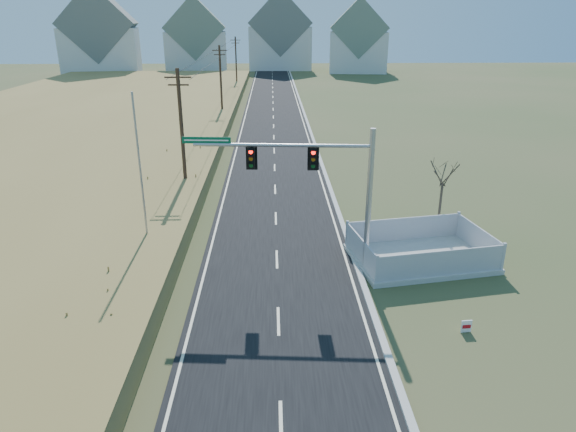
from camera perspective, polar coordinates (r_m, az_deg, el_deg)
The scene contains 16 objects.
ground at distance 24.11m, azimuth -1.14°, elevation -9.13°, with size 260.00×260.00×0.00m, color #394A24.
road at distance 71.84m, azimuth -1.65°, elevation 11.48°, with size 8.00×180.00×0.06m, color black.
curb at distance 71.96m, azimuth 1.72°, elevation 11.55°, with size 0.30×180.00×0.18m, color #B2AFA8.
reed_marsh at distance 66.32m, azimuth -23.15°, elevation 9.54°, with size 38.00×110.00×1.30m, color olive.
utility_pole_near at distance 37.13m, azimuth -11.71°, elevation 9.14°, with size 1.80×0.26×9.00m.
utility_pole_mid at distance 66.53m, azimuth -7.47°, elevation 14.59°, with size 1.80×0.26×9.00m.
utility_pole_far at distance 96.31m, azimuth -5.79°, elevation 16.66°, with size 1.80×0.26×9.00m.
condo_nw at distance 126.67m, azimuth -20.18°, elevation 17.99°, with size 17.69×13.38×19.05m.
condo_nnw at distance 130.14m, azimuth -10.19°, elevation 18.61°, with size 14.93×11.17×17.03m.
condo_n at distance 132.90m, azimuth -0.89°, elevation 19.26°, with size 15.27×10.20×18.54m.
condo_ne at distance 126.54m, azimuth 7.80°, elevation 18.63°, with size 14.12×10.51×16.52m.
traffic_signal_mast at distance 24.92m, azimuth 4.76°, elevation 3.24°, with size 9.27×1.02×7.39m.
fence_enclosure at distance 28.33m, azimuth 14.44°, elevation -4.29°, with size 7.76×5.94×1.61m.
open_sign at distance 22.82m, azimuth 19.20°, elevation -11.50°, with size 0.45×0.10×0.55m.
flagpole at distance 27.97m, azimuth -15.83°, elevation 2.34°, with size 0.40×0.40×8.80m.
bare_tree at distance 30.68m, azimuth 16.93°, elevation 4.67°, with size 1.83×1.83×4.86m.
Camera 1 is at (-0.17, -20.81, 12.19)m, focal length 32.00 mm.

